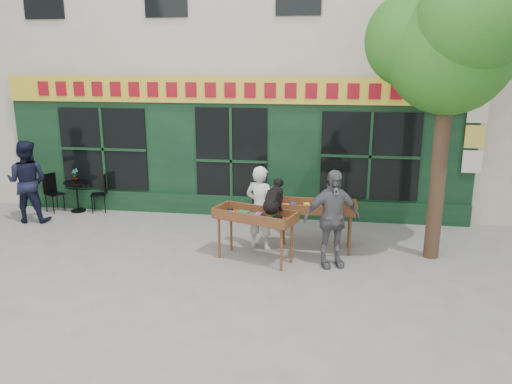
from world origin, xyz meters
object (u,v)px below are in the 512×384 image
at_px(woman, 260,208).
at_px(man_right, 332,219).
at_px(book_cart_right, 316,210).
at_px(man_left, 27,181).
at_px(book_cart_center, 255,218).
at_px(bistro_table, 77,190).
at_px(dog, 274,195).

relative_size(woman, man_right, 0.94).
xyz_separation_m(book_cart_right, man_left, (-6.66, 0.83, 0.13)).
distance_m(book_cart_center, woman, 0.65).
bearing_deg(woman, book_cart_center, 109.35).
relative_size(book_cart_center, woman, 0.96).
bearing_deg(man_right, bistro_table, 137.71).
xyz_separation_m(bistro_table, man_left, (-0.70, -0.90, 0.41)).
bearing_deg(bistro_table, woman, -20.33).
bearing_deg(book_cart_center, woman, 109.35).
xyz_separation_m(book_cart_center, man_right, (1.40, -0.03, 0.07)).
xyz_separation_m(book_cart_center, book_cart_right, (1.10, 0.72, 0.00)).
relative_size(book_cart_center, bistro_table, 2.13).
relative_size(dog, woman, 0.36).
bearing_deg(man_left, book_cart_center, 156.14).
bearing_deg(man_left, book_cart_right, 164.62).
bearing_deg(man_left, bistro_table, -136.15).
bearing_deg(book_cart_right, man_right, -68.88).
bearing_deg(man_right, woman, 133.45).
bearing_deg(book_cart_right, man_left, 172.21).
distance_m(bistro_table, man_left, 1.21).
distance_m(dog, bistro_table, 5.83).
distance_m(dog, man_left, 6.14).
bearing_deg(woman, book_cart_right, -156.94).
distance_m(book_cart_center, bistro_table, 5.45).
bearing_deg(man_right, dog, 160.49).
bearing_deg(book_cart_right, book_cart_center, -147.41).
height_order(man_right, man_left, man_left).
bearing_deg(dog, man_left, -175.81).
height_order(book_cart_right, man_left, man_left).
xyz_separation_m(book_cart_center, woman, (0.00, 0.65, 0.02)).
bearing_deg(woman, bistro_table, -0.98).
bearing_deg(man_right, man_left, 146.53).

